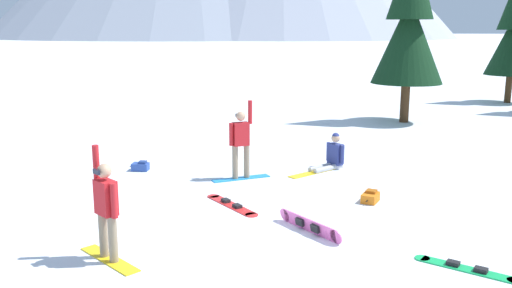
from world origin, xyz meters
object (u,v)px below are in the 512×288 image
(loose_snowboard_near_left, at_px, (231,205))
(loose_snowboard_far_spare, at_px, (309,225))
(snowboarder_foreground, at_px, (106,209))
(snowboarder_background, at_px, (331,157))
(snowboarder_midground, at_px, (241,142))
(loose_snowboard_near_right, at_px, (467,268))
(backpack_orange, at_px, (370,197))
(backpack_blue, at_px, (141,166))
(pine_tree_young, at_px, (409,24))

(loose_snowboard_near_left, distance_m, loose_snowboard_far_spare, 2.24)
(snowboarder_foreground, bearing_deg, snowboarder_background, 66.08)
(snowboarder_midground, xyz_separation_m, loose_snowboard_near_right, (4.93, -4.54, -0.94))
(backpack_orange, bearing_deg, snowboarder_foreground, -135.36)
(snowboarder_background, distance_m, backpack_blue, 5.27)
(snowboarder_foreground, height_order, backpack_orange, snowboarder_foreground)
(snowboarder_foreground, bearing_deg, backpack_blue, 109.35)
(loose_snowboard_far_spare, distance_m, pine_tree_young, 14.19)
(snowboarder_midground, xyz_separation_m, loose_snowboard_near_left, (0.34, -2.20, -0.94))
(snowboarder_midground, relative_size, loose_snowboard_near_right, 1.22)
(backpack_orange, bearing_deg, loose_snowboard_far_spare, -117.25)
(loose_snowboard_near_left, relative_size, loose_snowboard_far_spare, 1.13)
(snowboarder_midground, height_order, loose_snowboard_near_right, snowboarder_midground)
(snowboarder_foreground, relative_size, backpack_blue, 3.61)
(loose_snowboard_near_left, distance_m, backpack_orange, 3.13)
(loose_snowboard_near_right, relative_size, backpack_blue, 3.11)
(snowboarder_foreground, xyz_separation_m, backpack_orange, (4.24, 4.19, -0.79))
(backpack_orange, xyz_separation_m, pine_tree_young, (1.14, 11.30, 3.89))
(snowboarder_background, height_order, loose_snowboard_near_left, snowboarder_background)
(loose_snowboard_near_left, xyz_separation_m, backpack_orange, (2.99, 0.93, 0.10))
(snowboarder_midground, xyz_separation_m, snowboarder_background, (2.18, 1.54, -0.62))
(snowboarder_midground, bearing_deg, snowboarder_background, 35.16)
(loose_snowboard_near_right, height_order, pine_tree_young, pine_tree_young)
(snowboarder_background, xyz_separation_m, loose_snowboard_near_right, (2.74, -6.07, -0.33))
(snowboarder_background, bearing_deg, backpack_blue, -165.47)
(backpack_orange, relative_size, backpack_blue, 1.02)
(backpack_orange, bearing_deg, snowboarder_midground, 159.19)
(loose_snowboard_near_right, relative_size, loose_snowboard_near_left, 1.08)
(pine_tree_young, bearing_deg, loose_snowboard_far_spare, -99.52)
(snowboarder_midground, height_order, snowboarder_background, snowboarder_midground)
(loose_snowboard_near_right, xyz_separation_m, loose_snowboard_far_spare, (-2.72, 1.10, 0.12))
(snowboarder_midground, bearing_deg, loose_snowboard_near_right, -42.64)
(snowboarder_midground, bearing_deg, loose_snowboard_far_spare, -57.25)
(loose_snowboard_far_spare, bearing_deg, snowboarder_foreground, -147.13)
(loose_snowboard_near_left, distance_m, pine_tree_young, 13.51)
(snowboarder_midground, xyz_separation_m, pine_tree_young, (4.47, 10.03, 3.04))
(snowboarder_foreground, distance_m, loose_snowboard_near_left, 3.60)
(backpack_blue, bearing_deg, loose_snowboard_near_right, -31.25)
(snowboarder_foreground, bearing_deg, pine_tree_young, 70.83)
(snowboarder_background, xyz_separation_m, loose_snowboard_near_left, (-1.85, -3.74, -0.33))
(snowboarder_midground, height_order, backpack_orange, snowboarder_midground)
(snowboarder_midground, relative_size, backpack_blue, 3.77)
(snowboarder_background, distance_m, loose_snowboard_near_right, 6.67)
(loose_snowboard_near_left, bearing_deg, loose_snowboard_far_spare, -33.44)
(snowboarder_foreground, xyz_separation_m, loose_snowboard_near_right, (5.84, 0.92, -0.89))
(loose_snowboard_far_spare, relative_size, backpack_orange, 2.50)
(backpack_blue, bearing_deg, pine_tree_young, 53.07)
(backpack_blue, bearing_deg, backpack_orange, -13.37)
(snowboarder_midground, distance_m, backpack_orange, 3.66)
(snowboarder_background, height_order, backpack_orange, snowboarder_background)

